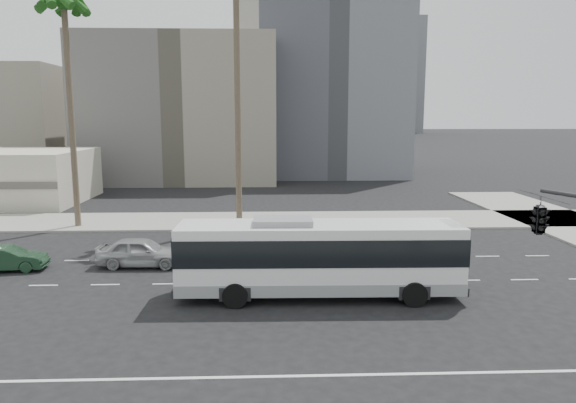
{
  "coord_description": "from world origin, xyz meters",
  "views": [
    {
      "loc": [
        -0.96,
        -24.89,
        8.13
      ],
      "look_at": [
        0.14,
        4.0,
        3.45
      ],
      "focal_mm": 32.46,
      "sensor_mm": 36.0,
      "label": 1
    }
  ],
  "objects_px": {
    "car_a": "(141,252)",
    "palm_mid": "(64,7)",
    "car_b": "(7,259)",
    "traffic_signal": "(550,225)",
    "city_bus": "(319,256)"
  },
  "relations": [
    {
      "from": "car_b",
      "to": "palm_mid",
      "type": "distance_m",
      "value": 18.76
    },
    {
      "from": "car_b",
      "to": "traffic_signal",
      "type": "distance_m",
      "value": 26.17
    },
    {
      "from": "city_bus",
      "to": "car_a",
      "type": "height_order",
      "value": "city_bus"
    },
    {
      "from": "car_a",
      "to": "traffic_signal",
      "type": "height_order",
      "value": "traffic_signal"
    },
    {
      "from": "city_bus",
      "to": "traffic_signal",
      "type": "distance_m",
      "value": 11.01
    },
    {
      "from": "car_a",
      "to": "car_b",
      "type": "height_order",
      "value": "car_a"
    },
    {
      "from": "car_a",
      "to": "palm_mid",
      "type": "relative_size",
      "value": 0.27
    },
    {
      "from": "city_bus",
      "to": "palm_mid",
      "type": "relative_size",
      "value": 0.73
    },
    {
      "from": "city_bus",
      "to": "traffic_signal",
      "type": "relative_size",
      "value": 2.07
    },
    {
      "from": "city_bus",
      "to": "traffic_signal",
      "type": "bearing_deg",
      "value": -57.13
    },
    {
      "from": "city_bus",
      "to": "car_b",
      "type": "distance_m",
      "value": 17.03
    },
    {
      "from": "city_bus",
      "to": "palm_mid",
      "type": "height_order",
      "value": "palm_mid"
    },
    {
      "from": "car_b",
      "to": "car_a",
      "type": "bearing_deg",
      "value": -90.62
    },
    {
      "from": "car_b",
      "to": "traffic_signal",
      "type": "height_order",
      "value": "traffic_signal"
    },
    {
      "from": "car_b",
      "to": "traffic_signal",
      "type": "relative_size",
      "value": 0.65
    }
  ]
}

